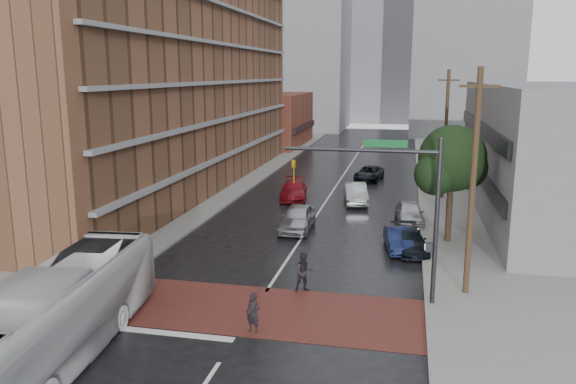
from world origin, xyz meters
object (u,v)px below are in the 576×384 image
at_px(car_travel_c, 294,190).
at_px(suv_travel, 369,173).
at_px(car_travel_a, 298,218).
at_px(car_parked_near, 398,240).
at_px(car_parked_far, 409,213).
at_px(pedestrian_b, 304,272).
at_px(car_parked_mid, 409,240).
at_px(car_travel_b, 356,193).
at_px(transit_bus, 59,314).
at_px(pedestrian_a, 253,313).

xyz_separation_m(car_travel_c, suv_travel, (5.25, 9.19, -0.06)).
height_order(car_travel_a, car_travel_c, car_travel_a).
height_order(suv_travel, car_parked_near, suv_travel).
height_order(car_travel_c, car_parked_far, car_parked_far).
relative_size(pedestrian_b, car_parked_mid, 0.42).
xyz_separation_m(car_travel_c, car_parked_near, (8.37, -11.70, -0.08)).
bearing_deg(car_travel_b, car_travel_a, -119.20).
relative_size(pedestrian_b, car_travel_b, 0.39).
bearing_deg(suv_travel, transit_bus, -94.43).
relative_size(car_travel_a, car_travel_c, 0.96).
bearing_deg(transit_bus, car_travel_c, 78.30).
bearing_deg(car_travel_a, car_parked_near, -24.78).
bearing_deg(pedestrian_b, suv_travel, 64.12).
distance_m(pedestrian_b, car_parked_near, 8.09).
distance_m(car_travel_b, car_parked_near, 11.65).
bearing_deg(car_travel_c, car_parked_near, -61.96).
xyz_separation_m(car_travel_a, car_parked_near, (6.32, -2.89, -0.17)).
xyz_separation_m(car_travel_a, car_parked_far, (6.90, 3.11, -0.05)).
bearing_deg(car_parked_near, car_parked_far, 75.58).
distance_m(pedestrian_a, car_parked_near, 12.62).
xyz_separation_m(pedestrian_b, car_travel_b, (0.62, 18.14, -0.14)).
relative_size(pedestrian_b, car_parked_near, 0.47).
xyz_separation_m(transit_bus, car_travel_c, (2.85, 26.46, -0.91)).
bearing_deg(car_travel_c, transit_bus, -103.67).
distance_m(transit_bus, car_parked_far, 23.89).
relative_size(transit_bus, car_parked_mid, 2.74).
height_order(car_travel_a, car_parked_mid, car_travel_a).
relative_size(car_travel_a, car_parked_far, 1.07).
bearing_deg(pedestrian_a, car_travel_c, 114.99).
bearing_deg(pedestrian_b, car_parked_far, 46.43).
height_order(car_travel_a, car_parked_far, car_travel_a).
relative_size(car_travel_b, car_travel_c, 0.95).
height_order(transit_bus, suv_travel, transit_bus).
xyz_separation_m(car_travel_b, suv_travel, (0.32, 9.76, -0.12)).
distance_m(pedestrian_a, car_parked_far, 18.43).
distance_m(car_travel_a, suv_travel, 18.29).
bearing_deg(car_travel_a, transit_bus, -105.76).
xyz_separation_m(suv_travel, car_parked_far, (3.70, -14.89, 0.10)).
relative_size(suv_travel, car_parked_far, 1.07).
height_order(pedestrian_a, car_travel_a, pedestrian_a).
bearing_deg(car_parked_near, car_travel_c, 116.66).
bearing_deg(car_travel_a, pedestrian_a, -85.80).
bearing_deg(transit_bus, car_parked_mid, 45.81).
bearing_deg(car_parked_near, pedestrian_b, -128.98).
bearing_deg(car_parked_mid, car_parked_far, 79.12).
height_order(pedestrian_a, suv_travel, pedestrian_a).
height_order(car_travel_b, car_parked_mid, car_travel_b).
distance_m(transit_bus, suv_travel, 36.57).
bearing_deg(car_parked_far, transit_bus, -124.87).
bearing_deg(car_travel_b, car_parked_near, -82.80).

